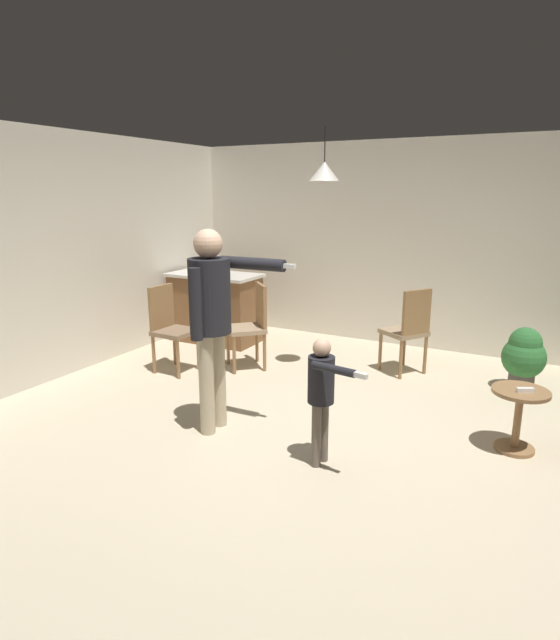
% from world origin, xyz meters
% --- Properties ---
extents(ground, '(7.68, 7.68, 0.00)m').
position_xyz_m(ground, '(0.00, 0.00, 0.00)').
color(ground, beige).
extents(wall_back, '(6.40, 0.10, 2.70)m').
position_xyz_m(wall_back, '(0.00, 3.20, 1.35)').
color(wall_back, silver).
rests_on(wall_back, ground).
extents(wall_left, '(0.10, 6.40, 2.70)m').
position_xyz_m(wall_left, '(-3.20, 0.00, 1.35)').
color(wall_left, silver).
rests_on(wall_left, ground).
extents(kitchen_counter, '(1.26, 0.66, 0.95)m').
position_xyz_m(kitchen_counter, '(-2.45, 2.14, 0.48)').
color(kitchen_counter, brown).
rests_on(kitchen_counter, ground).
extents(side_table_by_couch, '(0.44, 0.44, 0.52)m').
position_xyz_m(side_table_by_couch, '(1.52, 0.62, 0.33)').
color(side_table_by_couch, olive).
rests_on(side_table_by_couch, ground).
extents(person_adult, '(0.85, 0.52, 1.75)m').
position_xyz_m(person_adult, '(-0.85, -0.19, 1.09)').
color(person_adult, tan).
rests_on(person_adult, ground).
extents(person_child, '(0.51, 0.34, 1.00)m').
position_xyz_m(person_child, '(0.21, -0.31, 0.62)').
color(person_child, '#60564C').
rests_on(person_child, ground).
extents(dining_chair_by_counter, '(0.59, 0.59, 1.00)m').
position_xyz_m(dining_chair_by_counter, '(-1.41, 1.40, 0.55)').
color(dining_chair_by_counter, olive).
rests_on(dining_chair_by_counter, ground).
extents(dining_chair_near_wall, '(0.43, 0.43, 1.00)m').
position_xyz_m(dining_chair_near_wall, '(-2.19, 0.86, 0.55)').
color(dining_chair_near_wall, olive).
rests_on(dining_chair_near_wall, ground).
extents(dining_chair_centre_back, '(0.58, 0.58, 1.00)m').
position_xyz_m(dining_chair_centre_back, '(0.27, 2.03, 0.55)').
color(dining_chair_centre_back, olive).
rests_on(dining_chair_centre_back, ground).
extents(potted_plant_corner, '(0.44, 0.44, 0.68)m').
position_xyz_m(potted_plant_corner, '(1.48, 2.09, 0.37)').
color(potted_plant_corner, '#4C4742').
rests_on(potted_plant_corner, ground).
extents(spare_remote_on_table, '(0.13, 0.09, 0.04)m').
position_xyz_m(spare_remote_on_table, '(1.55, 0.58, 0.54)').
color(spare_remote_on_table, white).
rests_on(spare_remote_on_table, side_table_by_couch).
extents(ceiling_light_pendant, '(0.32, 0.32, 0.55)m').
position_xyz_m(ceiling_light_pendant, '(-0.61, 1.59, 2.25)').
color(ceiling_light_pendant, silver).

